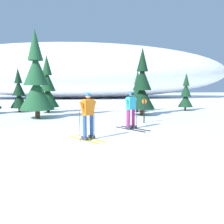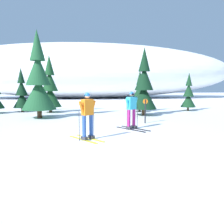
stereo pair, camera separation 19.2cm
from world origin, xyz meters
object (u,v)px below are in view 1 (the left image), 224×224
object	(u,v)px
pine_tree_left	(19,94)
trail_marker_post	(144,109)
pine_tree_center	(48,89)
pine_tree_right	(137,95)
skier_orange_jacket	(88,115)
pine_tree_far_right	(186,95)
pine_tree_center_right	(142,87)
pine_tree_center_left	(36,82)
skier_cyan_jacket	(131,109)

from	to	relation	value
pine_tree_left	trail_marker_post	size ratio (longest dim) A/B	2.58
pine_tree_center	pine_tree_right	xyz separation A→B (m)	(7.08, -0.31, -0.47)
trail_marker_post	skier_orange_jacket	bearing A→B (deg)	-132.47
pine_tree_center	pine_tree_far_right	world-z (taller)	pine_tree_center
pine_tree_center	pine_tree_center_right	world-z (taller)	pine_tree_center_right
pine_tree_right	pine_tree_center_left	bearing A→B (deg)	-159.05
pine_tree_right	skier_cyan_jacket	bearing A→B (deg)	-106.66
pine_tree_left	trail_marker_post	world-z (taller)	pine_tree_left
trail_marker_post	pine_tree_right	bearing A→B (deg)	79.43
skier_cyan_jacket	pine_tree_center	distance (m)	9.02
pine_tree_center_left	pine_tree_center	size ratio (longest dim) A/B	1.26
pine_tree_far_right	trail_marker_post	distance (m)	7.90
skier_cyan_jacket	pine_tree_right	size ratio (longest dim) A/B	0.54
skier_orange_jacket	pine_tree_left	world-z (taller)	pine_tree_left
pine_tree_center	trail_marker_post	size ratio (longest dim) A/B	3.28
trail_marker_post	pine_tree_center_right	bearing A→B (deg)	76.71
pine_tree_center	pine_tree_center_right	distance (m)	7.30
pine_tree_center_left	pine_tree_center_right	world-z (taller)	pine_tree_center_left
skier_orange_jacket	pine_tree_center_left	xyz separation A→B (m)	(-3.04, 6.32, 1.38)
pine_tree_left	pine_tree_center	xyz separation A→B (m)	(2.31, -0.66, 0.40)
skier_cyan_jacket	pine_tree_center_right	distance (m)	5.32
pine_tree_center	trail_marker_post	bearing A→B (deg)	-44.45
trail_marker_post	pine_tree_center	bearing A→B (deg)	135.55
skier_orange_jacket	trail_marker_post	bearing A→B (deg)	47.53
skier_cyan_jacket	pine_tree_center	world-z (taller)	pine_tree_center
pine_tree_center	pine_tree_right	size ratio (longest dim) A/B	1.34
skier_orange_jacket	pine_tree_center_left	bearing A→B (deg)	115.71
skier_cyan_jacket	skier_orange_jacket	bearing A→B (deg)	-137.54
pine_tree_center_right	trail_marker_post	distance (m)	3.59
skier_cyan_jacket	trail_marker_post	bearing A→B (deg)	55.06
skier_cyan_jacket	pine_tree_center_right	bearing A→B (deg)	68.89
pine_tree_left	trail_marker_post	xyz separation A→B (m)	(8.35, -6.58, -0.69)
skier_orange_jacket	pine_tree_center	bearing A→B (deg)	106.63
pine_tree_far_right	trail_marker_post	world-z (taller)	pine_tree_far_right
pine_tree_left	pine_tree_right	distance (m)	9.44
pine_tree_center_left	pine_tree_center_right	bearing A→B (deg)	3.96
pine_tree_center_left	trail_marker_post	xyz separation A→B (m)	(6.26, -2.81, -1.57)
trail_marker_post	skier_cyan_jacket	bearing A→B (deg)	-124.94
pine_tree_center	pine_tree_right	world-z (taller)	pine_tree_center
skier_cyan_jacket	pine_tree_left	distance (m)	10.92
pine_tree_center_right	pine_tree_far_right	xyz separation A→B (m)	(4.51, 2.54, -0.64)
pine_tree_center_left	pine_tree_far_right	distance (m)	11.98
pine_tree_center_right	pine_tree_far_right	bearing A→B (deg)	29.43
pine_tree_center	pine_tree_center_right	bearing A→B (deg)	-21.05
pine_tree_far_right	pine_tree_left	bearing A→B (deg)	176.91
pine_tree_left	pine_tree_center_left	size ratio (longest dim) A/B	0.62
pine_tree_center	trail_marker_post	xyz separation A→B (m)	(6.03, -5.92, -1.09)
skier_cyan_jacket	pine_tree_center_left	size ratio (longest dim) A/B	0.32
pine_tree_center	pine_tree_center_right	size ratio (longest dim) A/B	0.94
pine_tree_center_left	pine_tree_right	bearing A→B (deg)	20.95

